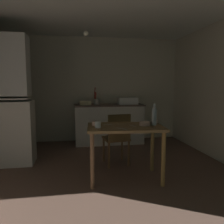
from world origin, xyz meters
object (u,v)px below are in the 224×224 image
Objects in this scene: mixing_bowl_counter at (85,103)px; dining_table at (125,134)px; teacup_mint at (95,123)px; hutch_cabinet at (3,105)px; chair_far_side at (117,137)px; serving_bowl_wide at (145,124)px; sink_basin at (127,101)px; hand_pump at (95,97)px; glass_bottle at (154,116)px.

mixing_bowl_counter reaches higher than dining_table.
hutch_cabinet is at bearing 149.81° from teacup_mint.
hutch_cabinet is 1.98m from chair_far_side.
chair_far_side is at bearing -11.07° from hutch_cabinet.
mixing_bowl_counter is 2.18m from serving_bowl_wide.
dining_table is 14.00× the size of teacup_mint.
hutch_cabinet is at bearing 153.49° from dining_table.
dining_table is (1.89, -0.94, -0.35)m from hutch_cabinet.
mixing_bowl_counter is 1.95m from teacup_mint.
sink_basin is 2.12m from serving_bowl_wide.
hutch_cabinet reaches higher than teacup_mint.
hutch_cabinet is 2.04m from hand_pump.
hand_pump reaches higher than teacup_mint.
sink_basin is 1.68m from chair_far_side.
dining_table is at bearing 178.02° from serving_bowl_wide.
chair_far_side is at bearing -82.00° from hand_pump.
serving_bowl_wide is (0.74, -2.05, -0.14)m from mixing_bowl_counter.
hutch_cabinet is at bearing 157.83° from glass_bottle.
hutch_cabinet is 7.03× the size of glass_bottle.
mixing_bowl_counter is at bearing -177.06° from sink_basin.
sink_basin is at bearing 83.68° from serving_bowl_wide.
sink_basin reaches higher than serving_bowl_wide.
dining_table is (0.23, -2.13, -0.41)m from hand_pump.
sink_basin reaches higher than dining_table.
hand_pump is 2.18m from dining_table.
chair_far_side is 2.86× the size of glass_bottle.
dining_table is at bearing -77.23° from mixing_bowl_counter.
mixing_bowl_counter is at bearing 37.54° from hutch_cabinet.
sink_basin is at bearing 25.52° from hutch_cabinet.
sink_basin is (2.40, 1.14, -0.03)m from hutch_cabinet.
hand_pump is at bearing 98.00° from chair_far_side.
mixing_bowl_counter is 2.22m from glass_bottle.
dining_table is at bearing -179.88° from glass_bottle.
dining_table is 1.26× the size of chair_far_side.
serving_bowl_wide is at bearing -23.70° from hutch_cabinet.
mixing_bowl_counter is at bearing 102.77° from dining_table.
hand_pump is at bearing 176.51° from sink_basin.
dining_table is at bearing -88.83° from chair_far_side.
chair_far_side is 0.72m from teacup_mint.
teacup_mint reaches higher than dining_table.
sink_basin is 2.17m from dining_table.
hutch_cabinet is 2.14m from dining_table.
dining_table is at bearing -26.51° from hutch_cabinet.
glass_bottle is (2.31, -0.94, -0.11)m from hutch_cabinet.
hand_pump is at bearing 96.17° from dining_table.
serving_bowl_wide is at bearing -175.71° from glass_bottle.
mixing_bowl_counter is at bearing 109.92° from serving_bowl_wide.
hand_pump is at bearing 35.71° from hutch_cabinet.
glass_bottle is (-0.09, -2.08, -0.08)m from sink_basin.
hand_pump is 4.92× the size of teacup_mint.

